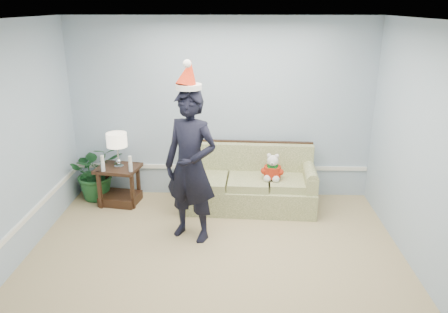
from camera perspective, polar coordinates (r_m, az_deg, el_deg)
room_shell at (r=4.13m, az=-1.77°, el=-1.89°), size 4.54×5.04×2.74m
wainscot_trim at (r=5.74m, az=-12.79°, el=-5.84°), size 4.49×4.99×0.06m
sofa at (r=6.45m, az=3.15°, el=-3.74°), size 1.97×0.92×0.90m
side_table at (r=6.74m, az=-13.45°, el=-4.13°), size 0.67×0.59×0.58m
table_lamp at (r=6.46m, az=-13.82°, el=1.93°), size 0.29×0.29×0.52m
candle_pair at (r=6.40m, az=-13.86°, el=-0.99°), size 0.46×0.06×0.23m
houseplant at (r=6.92m, az=-16.30°, el=-1.87°), size 1.01×0.97×0.87m
man at (r=5.36m, az=-4.36°, el=-1.31°), size 0.83×0.71×1.92m
santa_hat at (r=5.09m, az=-4.66°, el=10.47°), size 0.43×0.45×0.36m
teddy_bear at (r=6.23m, az=6.35°, el=-1.79°), size 0.27×0.29×0.39m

